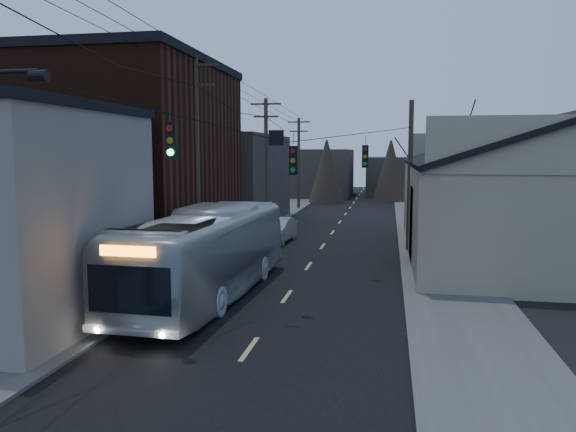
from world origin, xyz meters
name	(u,v)px	position (x,y,z in m)	size (l,w,h in m)	color
road_surface	(330,237)	(0.00, 30.00, 0.01)	(9.00, 110.00, 0.02)	black
sidewalk_left	(236,233)	(-6.50, 30.00, 0.06)	(4.00, 110.00, 0.12)	#474744
sidewalk_right	(429,238)	(6.50, 30.00, 0.06)	(4.00, 110.00, 0.12)	#474744
building_brick	(118,165)	(-10.00, 20.00, 5.00)	(10.00, 12.00, 10.00)	black
building_left_far	(219,179)	(-9.50, 36.00, 3.50)	(9.00, 14.00, 7.00)	#37302C
warehouse	(561,207)	(13.00, 25.00, 2.70)	(16.16, 20.60, 7.73)	gray
building_far_left	(312,173)	(-6.00, 65.00, 3.00)	(10.00, 12.00, 6.00)	#37302C
building_far_right	(413,176)	(7.00, 70.00, 2.50)	(12.00, 14.00, 5.00)	#37302C
bare_tree	(446,196)	(6.50, 20.00, 3.60)	(0.40, 0.40, 7.20)	black
utility_lines	(265,164)	(-3.11, 24.14, 4.95)	(11.24, 45.28, 10.50)	#382B1E
bus	(208,254)	(-3.00, 13.37, 1.74)	(2.92, 12.47, 3.47)	#B0B7BD
parked_car	(276,230)	(-3.04, 26.97, 0.78)	(1.64, 4.71, 1.55)	#97989E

